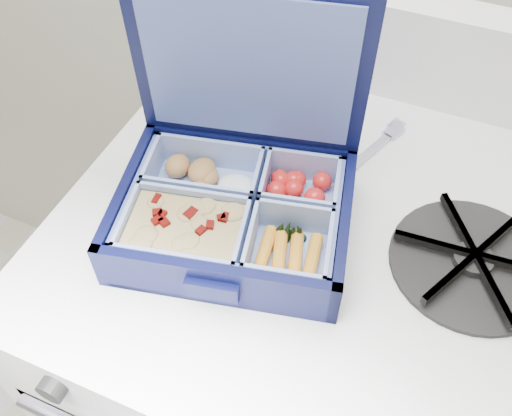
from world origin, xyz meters
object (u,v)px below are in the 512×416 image
at_px(bento_box, 234,214).
at_px(fork, 357,162).
at_px(stove, 299,369).
at_px(burner_grate, 474,258).

bearing_deg(bento_box, fork, 45.74).
bearing_deg(stove, fork, 79.14).
height_order(bento_box, fork, bento_box).
bearing_deg(fork, burner_grate, -11.93).
relative_size(stove, bento_box, 3.47).
height_order(bento_box, burner_grate, bento_box).
relative_size(bento_box, burner_grate, 1.42).
relative_size(stove, fork, 5.19).
distance_m(burner_grate, fork, 0.18).
bearing_deg(stove, bento_box, -140.42).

